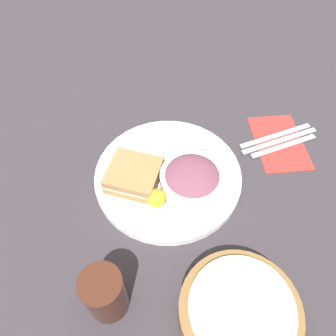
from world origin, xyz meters
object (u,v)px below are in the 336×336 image
Objects in this scene: salad_bowl at (192,179)px; fork at (276,136)px; drink_glass at (105,294)px; knife at (279,141)px; dressing_cup at (193,145)px; spoon at (284,146)px; plate at (168,176)px; sandwich at (134,175)px; bread_basket at (239,313)px.

salad_bowl is 0.28m from fork.
drink_glass is (0.18, 0.22, 0.01)m from salad_bowl.
fork is 0.02m from knife.
dressing_cup is at bearing -120.96° from drink_glass.
knife and spoon have the same top height.
plate is at bearing -41.16° from salad_bowl.
fork and knife have the same top height.
spoon is at bearing -142.24° from drink_glass.
plate reaches higher than fork.
sandwich is 0.67× the size of bread_basket.
sandwich is 0.38m from spoon.
drink_glass is (0.19, 0.32, 0.02)m from dressing_cup.
fork is at bearing 90.00° from knife.
drink_glass is 0.57× the size of fork.
salad_bowl reaches higher than dressing_cup.
drink_glass is at bearing 59.04° from dressing_cup.
salad_bowl is 0.68× the size of fork.
salad_bowl is 0.76× the size of spoon.
plate is 0.30m from knife.
bread_basket reaches higher than fork.
drink_glass is at bearing 51.33° from salad_bowl.
sandwich is 1.20× the size of drink_glass.
spoon is (-0.01, 0.03, 0.00)m from fork.
spoon is (-0.20, -0.37, -0.03)m from bread_basket.
salad_bowl is at bearing 80.70° from dressing_cup.
plate is 1.63× the size of bread_basket.
spoon is at bearing -167.98° from sandwich.
drink_glass reaches higher than bread_basket.
fork is at bearing -115.28° from bread_basket.
fork is (-0.36, -0.11, -0.03)m from sandwich.
plate is at bearing -116.47° from drink_glass.
drink_glass reaches higher than knife.
drink_glass is at bearing -158.24° from spoon.
plate is at bearing -176.54° from fork.
drink_glass is at bearing 77.53° from sandwich.
bread_basket is at bearing 168.35° from drink_glass.
dressing_cup is 0.23m from spoon.
drink_glass is 0.54m from knife.
drink_glass reaches higher than dressing_cup.
bread_basket reaches higher than spoon.
sandwich is 0.25m from drink_glass.
spoon is (-0.42, -0.33, -0.05)m from drink_glass.
plate is 1.66× the size of fork.
salad_bowl is 0.65× the size of knife.
sandwich is at bearing -60.72° from bread_basket.
spoon is (-0.29, -0.06, -0.00)m from plate.
spoon is (-0.24, -0.11, -0.04)m from salad_bowl.
bread_basket is at bearing -131.28° from fork.
plate is 0.09m from dressing_cup.
drink_glass is (0.05, 0.25, 0.02)m from sandwich.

